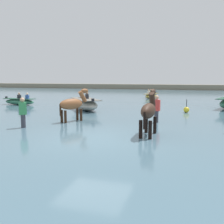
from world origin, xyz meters
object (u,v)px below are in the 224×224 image
object	(u,v)px
horse_lead_dark_bay	(149,112)
channel_buoy	(186,110)
person_onlooker_right	(23,115)
boat_distant_west	(85,104)
person_wading_mid	(156,111)
boat_mid_channel	(20,101)
horse_trailing_chestnut	(73,105)
boat_far_inshore	(151,96)

from	to	relation	value
horse_lead_dark_bay	channel_buoy	distance (m)	7.15
person_onlooker_right	boat_distant_west	bearing A→B (deg)	88.97
person_onlooker_right	person_wading_mid	distance (m)	6.20
boat_distant_west	person_wading_mid	xyz separation A→B (m)	(5.29, -3.52, 0.18)
boat_distant_west	person_onlooker_right	bearing A→B (deg)	-91.03
channel_buoy	boat_mid_channel	bearing A→B (deg)	176.32
person_onlooker_right	horse_lead_dark_bay	bearing A→B (deg)	1.50
horse_lead_dark_bay	boat_distant_west	xyz separation A→B (m)	(-5.37, 6.42, -0.52)
horse_lead_dark_bay	boat_distant_west	bearing A→B (deg)	129.92
horse_lead_dark_bay	horse_trailing_chestnut	size ratio (longest dim) A/B	1.06
boat_far_inshore	person_wading_mid	xyz separation A→B (m)	(2.50, -14.86, 0.30)
person_wading_mid	boat_far_inshore	bearing A→B (deg)	99.56
channel_buoy	person_onlooker_right	bearing A→B (deg)	-133.37
horse_trailing_chestnut	person_onlooker_right	bearing A→B (deg)	-123.17
boat_distant_west	person_onlooker_right	distance (m)	6.56
person_onlooker_right	person_wading_mid	size ratio (longest dim) A/B	1.00
boat_far_inshore	channel_buoy	world-z (taller)	boat_far_inshore
channel_buoy	horse_lead_dark_bay	bearing A→B (deg)	-100.24
horse_trailing_chestnut	boat_distant_west	xyz separation A→B (m)	(-1.25, 4.47, -0.45)
horse_trailing_chestnut	horse_lead_dark_bay	bearing A→B (deg)	-25.30
boat_distant_west	person_wading_mid	bearing A→B (deg)	-33.62
boat_mid_channel	person_wading_mid	xyz separation A→B (m)	(11.71, -4.94, 0.30)
boat_distant_west	channel_buoy	size ratio (longest dim) A/B	4.30
horse_trailing_chestnut	boat_mid_channel	size ratio (longest dim) A/B	0.70
channel_buoy	person_wading_mid	bearing A→B (deg)	-108.17
horse_trailing_chestnut	person_onlooker_right	size ratio (longest dim) A/B	1.18
horse_trailing_chestnut	channel_buoy	distance (m)	7.41
boat_distant_west	person_wading_mid	size ratio (longest dim) A/B	2.18
boat_far_inshore	person_wading_mid	world-z (taller)	person_wading_mid
boat_mid_channel	person_wading_mid	distance (m)	12.71
horse_trailing_chestnut	person_onlooker_right	xyz separation A→B (m)	(-1.37, -2.09, -0.27)
boat_distant_west	boat_mid_channel	bearing A→B (deg)	167.46
boat_mid_channel	boat_far_inshore	xyz separation A→B (m)	(9.20, 9.92, -0.01)
horse_trailing_chestnut	boat_mid_channel	distance (m)	9.69
boat_mid_channel	boat_far_inshore	distance (m)	13.53
boat_far_inshore	person_wading_mid	distance (m)	15.08
person_wading_mid	channel_buoy	bearing A→B (deg)	71.83
boat_mid_channel	person_onlooker_right	xyz separation A→B (m)	(6.30, -7.99, 0.30)
horse_lead_dark_bay	boat_distant_west	world-z (taller)	horse_lead_dark_bay
boat_far_inshore	channel_buoy	distance (m)	11.43
boat_mid_channel	person_onlooker_right	size ratio (longest dim) A/B	1.69
boat_mid_channel	horse_trailing_chestnut	bearing A→B (deg)	-37.56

